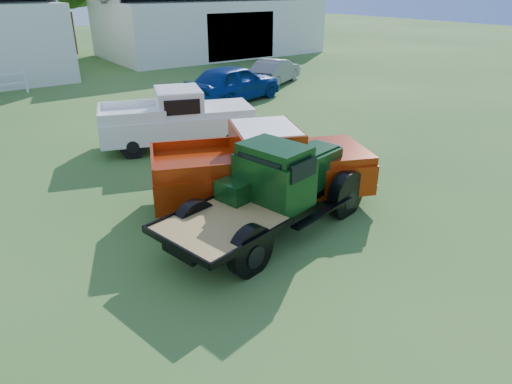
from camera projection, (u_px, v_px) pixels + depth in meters
ground at (282, 261)px, 9.30m from camera, size 120.00×120.00×0.00m
shed_right at (210, 19)px, 35.60m from camera, size 16.80×9.20×5.20m
vintage_flatbed at (271, 190)px, 10.03m from camera, size 5.46×3.10×2.04m
red_pickup at (261, 165)px, 11.39m from camera, size 5.99×4.09×2.04m
white_pickup at (177, 118)px, 15.51m from camera, size 5.67×3.67×1.94m
misc_car_blue at (234, 83)px, 21.56m from camera, size 5.47×3.24×1.74m
misc_car_grey at (275, 71)px, 25.49m from camera, size 4.35×3.30×1.37m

